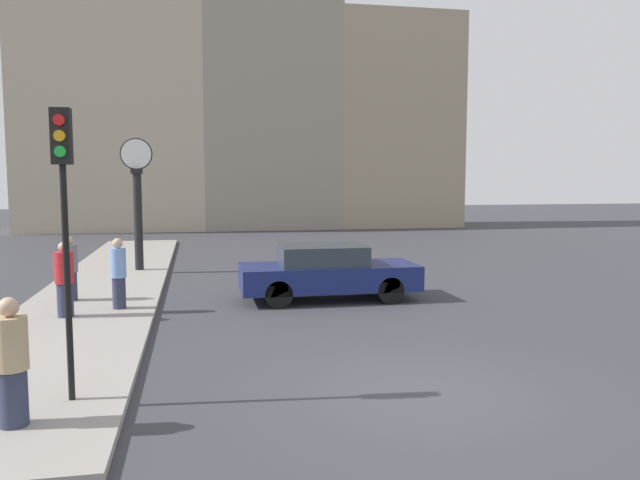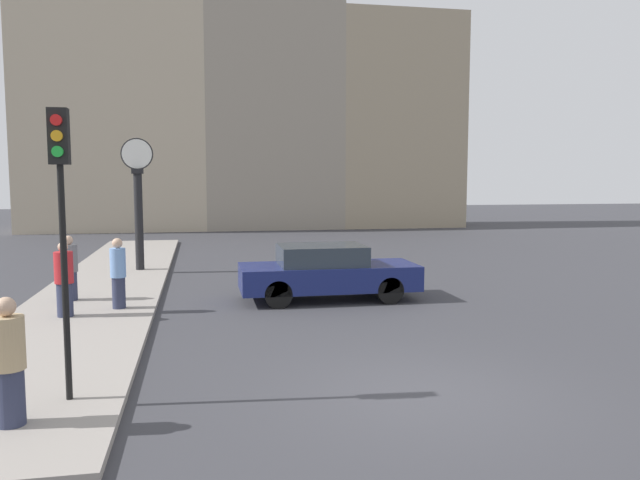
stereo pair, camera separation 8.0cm
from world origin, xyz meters
name	(u,v)px [view 1 (the left image)]	position (x,y,z in m)	size (l,w,h in m)	color
ground_plane	(424,393)	(0.00, 0.00, 0.00)	(120.00, 120.00, 0.00)	#38383D
sidewalk_corner	(108,284)	(-5.97, 10.61, 0.06)	(3.28, 25.22, 0.12)	gray
building_row	(240,110)	(-0.53, 31.61, 7.50)	(27.43, 5.00, 16.23)	#B7A88E
sedan_car	(327,272)	(0.04, 7.37, 0.75)	(4.67, 1.87, 1.47)	navy
traffic_light_near	(64,194)	(-5.09, 0.40, 3.02)	(0.26, 0.24, 4.06)	black
street_clock	(138,202)	(-5.27, 13.12, 2.44)	(1.06, 0.37, 4.43)	black
pedestrian_red_top	(64,280)	(-6.26, 5.99, 0.96)	(0.41, 0.41, 1.69)	#2D334C
pedestrian_blue_stripe	(118,273)	(-5.18, 6.68, 0.97)	(0.36, 0.36, 1.69)	#2D334C
pedestrian_tan_coat	(11,363)	(-5.63, -0.44, 0.93)	(0.42, 0.42, 1.65)	#2D334C
pedestrian_grey_jacket	(69,269)	(-6.53, 7.95, 0.94)	(0.42, 0.42, 1.66)	#2D334C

